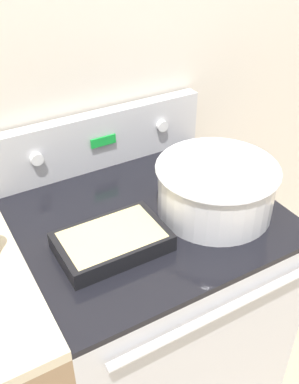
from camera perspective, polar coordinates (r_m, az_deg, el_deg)
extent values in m
cube|color=beige|center=(1.51, -7.88, 14.46)|extent=(8.00, 0.05, 2.50)
cube|color=#BCBCC1|center=(1.69, -0.30, -15.73)|extent=(0.76, 0.69, 0.93)
cube|color=black|center=(1.36, -0.36, -2.99)|extent=(0.76, 0.69, 0.02)
cylinder|color=silver|center=(1.19, 8.73, -14.99)|extent=(0.63, 0.02, 0.02)
cube|color=#BCBCC1|center=(1.54, -6.38, 6.59)|extent=(0.76, 0.05, 0.20)
cylinder|color=white|center=(1.45, -14.11, 4.07)|extent=(0.04, 0.02, 0.04)
cylinder|color=white|center=(1.60, 1.63, 8.39)|extent=(0.04, 0.02, 0.04)
cube|color=green|center=(1.51, -5.89, 6.44)|extent=(0.09, 0.01, 0.03)
cylinder|color=silver|center=(1.34, 8.41, 0.40)|extent=(0.34, 0.34, 0.15)
torus|color=silver|center=(1.30, 8.68, 3.03)|extent=(0.36, 0.36, 0.01)
cylinder|color=beige|center=(1.30, 8.63, 2.54)|extent=(0.31, 0.31, 0.02)
cube|color=black|center=(1.22, -4.77, -6.31)|extent=(0.29, 0.19, 0.05)
cube|color=#D1BC7A|center=(1.21, -4.79, -5.92)|extent=(0.26, 0.16, 0.03)
cylinder|color=#333338|center=(1.59, 9.53, 3.37)|extent=(0.01, 0.27, 0.01)
sphere|color=#333338|center=(1.49, 12.86, 1.93)|extent=(0.07, 0.07, 0.07)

